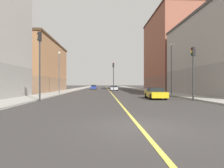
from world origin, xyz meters
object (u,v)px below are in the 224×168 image
(street_lamp_right_near, at_px, (59,68))
(car_silver, at_px, (114,88))
(car_blue, at_px, (94,87))
(street_lamp_left_near, at_px, (171,64))
(building_right_midblock, at_px, (33,67))
(traffic_light_right_near, at_px, (40,57))
(traffic_light_median_far, at_px, (113,73))
(car_yellow, at_px, (155,93))
(building_left_near, at_px, (224,55))
(traffic_light_left_near, at_px, (193,66))
(building_left_mid, at_px, (171,53))

(street_lamp_right_near, relative_size, car_silver, 1.70)
(car_blue, bearing_deg, street_lamp_left_near, -67.32)
(building_right_midblock, xyz_separation_m, car_silver, (17.89, 6.70, -4.75))
(building_right_midblock, distance_m, street_lamp_left_near, 28.93)
(traffic_light_right_near, xyz_separation_m, traffic_light_median_far, (8.31, 21.06, -0.39))
(car_silver, height_order, car_yellow, car_yellow)
(traffic_light_median_far, height_order, street_lamp_left_near, street_lamp_left_near)
(traffic_light_right_near, distance_m, car_yellow, 13.03)
(building_left_near, height_order, traffic_light_left_near, building_left_near)
(building_left_mid, height_order, traffic_light_median_far, building_left_mid)
(traffic_light_left_near, bearing_deg, building_left_near, 44.75)
(building_left_near, distance_m, car_yellow, 14.71)
(building_right_midblock, distance_m, traffic_light_left_near, 33.51)
(building_left_mid, xyz_separation_m, street_lamp_right_near, (-25.35, -18.95, -5.72))
(car_blue, bearing_deg, street_lamp_right_near, -98.42)
(street_lamp_left_near, distance_m, car_silver, 22.30)
(traffic_light_right_near, distance_m, traffic_light_median_far, 22.64)
(car_silver, bearing_deg, building_left_mid, 6.58)
(traffic_light_left_near, xyz_separation_m, street_lamp_right_near, (-16.29, 12.51, 0.73))
(building_left_mid, height_order, car_blue, building_left_mid)
(car_silver, distance_m, car_yellow, 27.13)
(building_left_near, height_order, building_right_midblock, building_left_near)
(building_right_midblock, bearing_deg, building_left_near, -22.74)
(building_left_mid, bearing_deg, building_left_near, -90.00)
(street_lamp_left_near, distance_m, car_blue, 34.37)
(street_lamp_right_near, bearing_deg, traffic_light_left_near, -37.52)
(street_lamp_right_near, distance_m, car_yellow, 16.80)
(traffic_light_right_near, bearing_deg, traffic_light_median_far, 68.46)
(traffic_light_right_near, bearing_deg, building_left_mid, 52.25)
(street_lamp_right_near, bearing_deg, street_lamp_left_near, -11.32)
(traffic_light_left_near, relative_size, car_blue, 1.24)
(street_lamp_right_near, height_order, car_silver, street_lamp_right_near)
(car_blue, bearing_deg, building_left_mid, -23.18)
(traffic_light_right_near, bearing_deg, building_left_near, 20.23)
(traffic_light_right_near, relative_size, street_lamp_right_near, 1.00)
(building_left_mid, relative_size, building_right_midblock, 1.01)
(traffic_light_left_near, bearing_deg, street_lamp_left_near, 83.58)
(building_left_near, distance_m, car_silver, 26.41)
(building_left_mid, xyz_separation_m, building_right_midblock, (-33.38, -8.49, -4.61))
(traffic_light_right_near, xyz_separation_m, car_blue, (3.16, 40.54, -3.65))
(traffic_light_median_far, xyz_separation_m, car_blue, (-5.15, 19.48, -3.26))
(traffic_light_right_near, distance_m, car_blue, 40.82)
(building_left_near, xyz_separation_m, building_left_mid, (0.00, 22.48, 3.96))
(building_right_midblock, bearing_deg, building_left_mid, 14.27)
(street_lamp_left_near, bearing_deg, building_left_near, -0.50)
(building_left_mid, height_order, traffic_light_right_near, building_left_mid)
(building_left_near, height_order, car_yellow, building_left_near)
(traffic_light_left_near, height_order, traffic_light_right_near, traffic_light_right_near)
(traffic_light_right_near, bearing_deg, car_blue, 85.54)
(traffic_light_left_near, bearing_deg, car_silver, 102.25)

